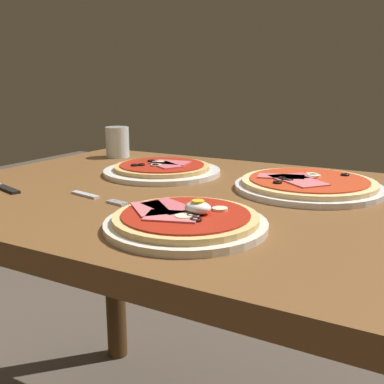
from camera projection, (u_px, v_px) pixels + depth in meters
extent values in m
cube|color=brown|center=(187.00, 200.00, 0.98)|extent=(1.09, 0.81, 0.04)
cylinder|color=#4A3018|center=(114.00, 264.00, 1.59)|extent=(0.07, 0.07, 0.71)
cylinder|color=silver|center=(186.00, 225.00, 0.73)|extent=(0.26, 0.26, 0.01)
cylinder|color=#DBB26B|center=(186.00, 218.00, 0.72)|extent=(0.23, 0.23, 0.01)
cylinder|color=#A82314|center=(186.00, 214.00, 0.72)|extent=(0.21, 0.21, 0.00)
torus|color=black|center=(196.00, 213.00, 0.72)|extent=(0.02, 0.02, 0.00)
torus|color=black|center=(196.00, 220.00, 0.68)|extent=(0.02, 0.02, 0.00)
torus|color=black|center=(198.00, 214.00, 0.71)|extent=(0.02, 0.02, 0.00)
torus|color=black|center=(192.00, 216.00, 0.70)|extent=(0.02, 0.02, 0.00)
cube|color=#D16B70|center=(151.00, 209.00, 0.74)|extent=(0.10, 0.10, 0.00)
cube|color=#C65B66|center=(169.00, 207.00, 0.75)|extent=(0.11, 0.09, 0.00)
cube|color=#D16B70|center=(172.00, 216.00, 0.70)|extent=(0.10, 0.08, 0.00)
cylinder|color=beige|center=(220.00, 209.00, 0.74)|extent=(0.03, 0.03, 0.00)
cylinder|color=beige|center=(184.00, 217.00, 0.70)|extent=(0.03, 0.03, 0.00)
ellipsoid|color=white|center=(198.00, 208.00, 0.72)|extent=(0.04, 0.03, 0.02)
cylinder|color=yellow|center=(198.00, 202.00, 0.71)|extent=(0.02, 0.02, 0.00)
cylinder|color=white|center=(308.00, 187.00, 0.98)|extent=(0.31, 0.31, 0.01)
cylinder|color=#E5C17F|center=(308.00, 182.00, 0.97)|extent=(0.29, 0.29, 0.01)
cylinder|color=red|center=(309.00, 179.00, 0.97)|extent=(0.25, 0.25, 0.00)
torus|color=black|center=(277.00, 182.00, 0.93)|extent=(0.02, 0.02, 0.00)
torus|color=black|center=(345.00, 175.00, 1.00)|extent=(0.02, 0.02, 0.00)
torus|color=black|center=(282.00, 178.00, 0.97)|extent=(0.02, 0.02, 0.00)
torus|color=black|center=(289.00, 180.00, 0.95)|extent=(0.02, 0.02, 0.00)
cube|color=#D16B70|center=(281.00, 177.00, 0.99)|extent=(0.11, 0.07, 0.00)
cube|color=#D16B70|center=(303.00, 182.00, 0.94)|extent=(0.12, 0.11, 0.00)
cube|color=#C65B66|center=(292.00, 177.00, 0.98)|extent=(0.10, 0.10, 0.00)
cylinder|color=beige|center=(314.00, 176.00, 0.99)|extent=(0.03, 0.03, 0.00)
cylinder|color=beige|center=(312.00, 174.00, 1.01)|extent=(0.03, 0.03, 0.00)
cylinder|color=white|center=(162.00, 171.00, 1.15)|extent=(0.29, 0.29, 0.01)
cylinder|color=tan|center=(162.00, 167.00, 1.14)|extent=(0.24, 0.24, 0.01)
cylinder|color=#A82314|center=(162.00, 165.00, 1.14)|extent=(0.21, 0.21, 0.00)
torus|color=black|center=(135.00, 165.00, 1.12)|extent=(0.02, 0.02, 0.00)
torus|color=black|center=(141.00, 165.00, 1.12)|extent=(0.02, 0.02, 0.00)
torus|color=black|center=(151.00, 161.00, 1.18)|extent=(0.02, 0.02, 0.00)
cube|color=#C65B66|center=(171.00, 163.00, 1.15)|extent=(0.10, 0.08, 0.00)
cube|color=#C65B66|center=(166.00, 165.00, 1.12)|extent=(0.10, 0.09, 0.00)
cylinder|color=beige|center=(156.00, 165.00, 1.12)|extent=(0.03, 0.03, 0.00)
cylinder|color=beige|center=(155.00, 165.00, 1.12)|extent=(0.02, 0.02, 0.00)
cylinder|color=beige|center=(160.00, 162.00, 1.16)|extent=(0.02, 0.02, 0.00)
cylinder|color=silver|center=(117.00, 142.00, 1.39)|extent=(0.07, 0.07, 0.09)
cylinder|color=silver|center=(118.00, 151.00, 1.39)|extent=(0.06, 0.06, 0.04)
cube|color=silver|center=(85.00, 195.00, 0.93)|extent=(0.08, 0.03, 0.00)
cube|color=silver|center=(114.00, 203.00, 0.86)|extent=(0.04, 0.01, 0.00)
cube|color=silver|center=(116.00, 203.00, 0.87)|extent=(0.04, 0.01, 0.00)
cube|color=silver|center=(118.00, 202.00, 0.87)|extent=(0.04, 0.01, 0.00)
cube|color=silver|center=(120.00, 202.00, 0.87)|extent=(0.04, 0.01, 0.00)
cube|color=black|center=(8.00, 189.00, 0.97)|extent=(0.09, 0.04, 0.01)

